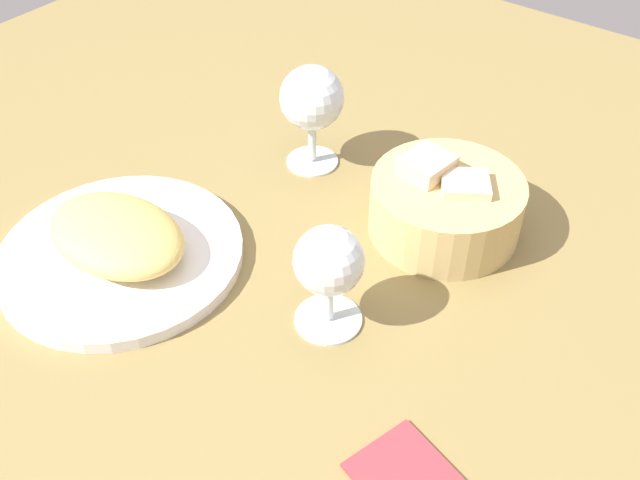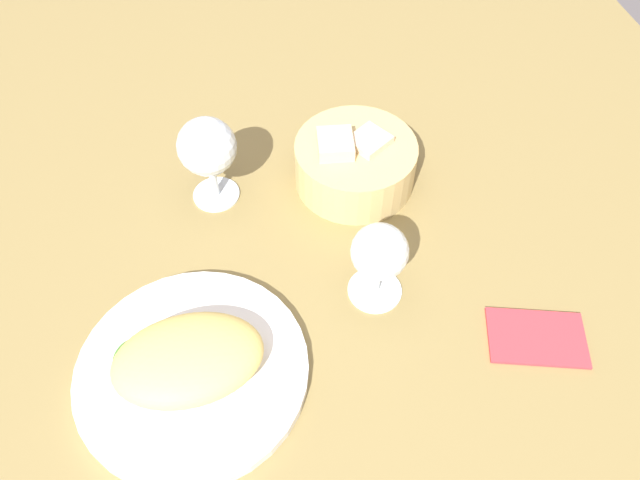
# 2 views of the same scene
# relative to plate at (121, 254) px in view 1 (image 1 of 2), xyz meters

# --- Properties ---
(ground_plane) EXTENTS (1.40, 1.40, 0.02)m
(ground_plane) POSITION_rel_plate_xyz_m (0.12, 0.12, -0.02)
(ground_plane) COLOR olive
(plate) EXTENTS (0.25, 0.25, 0.01)m
(plate) POSITION_rel_plate_xyz_m (0.00, 0.00, 0.00)
(plate) COLOR white
(plate) RESTS_ON ground_plane
(omelette) EXTENTS (0.16, 0.11, 0.04)m
(omelette) POSITION_rel_plate_xyz_m (0.00, 0.00, 0.03)
(omelette) COLOR #E2C065
(omelette) RESTS_ON plate
(lettuce_garnish) EXTENTS (0.05, 0.05, 0.01)m
(lettuce_garnish) POSITION_rel_plate_xyz_m (-0.06, 0.02, 0.01)
(lettuce_garnish) COLOR #468131
(lettuce_garnish) RESTS_ON plate
(bread_basket) EXTENTS (0.16, 0.16, 0.08)m
(bread_basket) POSITION_rel_plate_xyz_m (0.24, 0.25, 0.03)
(bread_basket) COLOR tan
(bread_basket) RESTS_ON ground_plane
(wine_glass_near) EXTENTS (0.07, 0.07, 0.11)m
(wine_glass_near) POSITION_rel_plate_xyz_m (0.22, 0.06, 0.07)
(wine_glass_near) COLOR silver
(wine_glass_near) RESTS_ON ground_plane
(wine_glass_far) EXTENTS (0.07, 0.07, 0.13)m
(wine_glass_far) POSITION_rel_plate_xyz_m (0.05, 0.26, 0.08)
(wine_glass_far) COLOR silver
(wine_glass_far) RESTS_ON ground_plane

